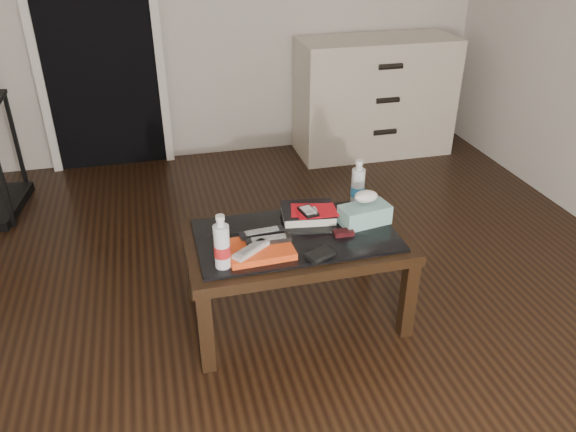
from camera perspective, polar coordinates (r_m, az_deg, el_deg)
name	(u,v)px	position (r m, az deg, el deg)	size (l,w,h in m)	color
ground	(206,380)	(2.51, -8.30, -16.16)	(5.00, 5.00, 0.00)	black
doorway	(94,28)	(4.32, -19.09, 17.62)	(0.90, 0.08, 2.07)	black
coffee_table	(296,246)	(2.58, 0.80, -3.09)	(1.00, 0.60, 0.46)	black
dresser	(374,97)	(4.56, 8.74, 11.89)	(1.20, 0.53, 0.90)	beige
magazines	(259,249)	(2.41, -2.92, -3.40)	(0.28, 0.21, 0.03)	#ED4616
remote_silver	(253,248)	(2.37, -3.63, -3.31)	(0.20, 0.05, 0.02)	#BABABF
remote_black_front	(269,240)	(2.43, -1.98, -2.40)	(0.20, 0.05, 0.02)	black
remote_black_back	(262,232)	(2.48, -2.66, -1.68)	(0.20, 0.05, 0.02)	black
textbook	(308,213)	(2.67, 2.04, 0.31)	(0.25, 0.20, 0.05)	black
dvd_mailers	(311,210)	(2.65, 2.38, 0.63)	(0.19, 0.14, 0.01)	red
ipod	(308,211)	(2.61, 2.06, 0.49)	(0.06, 0.10, 0.02)	black
flip_phone	(344,233)	(2.55, 5.66, -1.69)	(0.09, 0.05, 0.02)	black
wallet	(320,254)	(2.39, 3.30, -3.91)	(0.12, 0.07, 0.02)	black
water_bottle_left	(222,241)	(2.28, -6.76, -2.58)	(0.07, 0.07, 0.24)	white
water_bottle_right	(358,183)	(2.77, 7.12, 3.36)	(0.07, 0.07, 0.24)	silver
tissue_box	(365,215)	(2.64, 7.79, 0.15)	(0.23, 0.12, 0.09)	teal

